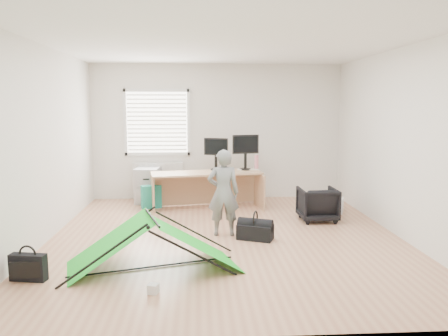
{
  "coord_description": "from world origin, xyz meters",
  "views": [
    {
      "loc": [
        -0.38,
        -6.07,
        1.87
      ],
      "look_at": [
        0.0,
        0.4,
        0.95
      ],
      "focal_mm": 35.0,
      "sensor_mm": 36.0,
      "label": 1
    }
  ],
  "objects": [
    {
      "name": "duffel_bag",
      "position": [
        0.41,
        -0.13,
        0.11
      ],
      "size": [
        0.55,
        0.42,
        0.21
      ],
      "primitive_type": "cube",
      "rotation": [
        0.0,
        0.0,
        -0.4
      ],
      "color": "black",
      "rests_on": "ground"
    },
    {
      "name": "keyboard",
      "position": [
        0.56,
        2.05,
        0.69
      ],
      "size": [
        0.4,
        0.15,
        0.02
      ],
      "primitive_type": "cube",
      "rotation": [
        0.0,
        0.0,
        -0.04
      ],
      "color": "beige",
      "rests_on": "desk"
    },
    {
      "name": "back_wall",
      "position": [
        0.0,
        2.75,
        1.35
      ],
      "size": [
        5.0,
        0.02,
        2.7
      ],
      "primitive_type": "cube",
      "color": "silver",
      "rests_on": "ground"
    },
    {
      "name": "monitor_left",
      "position": [
        -0.05,
        2.06,
        0.9
      ],
      "size": [
        0.47,
        0.27,
        0.44
      ],
      "primitive_type": "cube",
      "rotation": [
        0.0,
        0.0,
        -0.38
      ],
      "color": "black",
      "rests_on": "desk"
    },
    {
      "name": "kite",
      "position": [
        -0.92,
        -1.15,
        0.3
      ],
      "size": [
        2.1,
        1.36,
        0.6
      ],
      "primitive_type": null,
      "rotation": [
        0.0,
        0.0,
        0.29
      ],
      "color": "#12BE20",
      "rests_on": "ground"
    },
    {
      "name": "filing_cabinet",
      "position": [
        -1.37,
        2.41,
        0.34
      ],
      "size": [
        0.5,
        0.63,
        0.68
      ],
      "primitive_type": "cube",
      "rotation": [
        0.0,
        0.0,
        -0.1
      ],
      "color": "#AAABAF",
      "rests_on": "ground"
    },
    {
      "name": "ground",
      "position": [
        0.0,
        0.0,
        0.0
      ],
      "size": [
        5.5,
        5.5,
        0.0
      ],
      "primitive_type": "plane",
      "color": "tan",
      "rests_on": "ground"
    },
    {
      "name": "window",
      "position": [
        -1.2,
        2.71,
        1.55
      ],
      "size": [
        1.2,
        0.06,
        1.2
      ],
      "primitive_type": "cube",
      "color": "silver",
      "rests_on": "back_wall"
    },
    {
      "name": "person",
      "position": [
        -0.03,
        0.11,
        0.63
      ],
      "size": [
        0.47,
        0.32,
        1.26
      ],
      "primitive_type": "imported",
      "rotation": [
        0.0,
        0.0,
        3.11
      ],
      "color": "slate",
      "rests_on": "ground"
    },
    {
      "name": "laptop_bag",
      "position": [
        -2.22,
        -1.45,
        0.15
      ],
      "size": [
        0.41,
        0.19,
        0.29
      ],
      "primitive_type": "cube",
      "rotation": [
        0.0,
        0.0,
        -0.18
      ],
      "color": "black",
      "rests_on": "ground"
    },
    {
      "name": "radiator",
      "position": [
        -1.2,
        2.67,
        0.45
      ],
      "size": [
        1.0,
        0.12,
        0.6
      ],
      "primitive_type": "cube",
      "color": "silver",
      "rests_on": "back_wall"
    },
    {
      "name": "white_box",
      "position": [
        -0.85,
        -1.86,
        0.05
      ],
      "size": [
        0.12,
        0.12,
        0.1
      ],
      "primitive_type": "cube",
      "rotation": [
        0.0,
        0.0,
        -0.3
      ],
      "color": "silver",
      "rests_on": "ground"
    },
    {
      "name": "thermos",
      "position": [
        0.72,
        2.08,
        0.81
      ],
      "size": [
        0.1,
        0.1,
        0.27
      ],
      "primitive_type": "cylinder",
      "rotation": [
        0.0,
        0.0,
        -0.36
      ],
      "color": "#CD727E",
      "rests_on": "desk"
    },
    {
      "name": "desk",
      "position": [
        -0.24,
        1.8,
        0.34
      ],
      "size": [
        2.07,
        0.95,
        0.68
      ],
      "primitive_type": "cube",
      "rotation": [
        0.0,
        0.0,
        0.16
      ],
      "color": "tan",
      "rests_on": "ground"
    },
    {
      "name": "tote_bag",
      "position": [
        -1.26,
        1.9,
        0.21
      ],
      "size": [
        0.39,
        0.27,
        0.42
      ],
      "primitive_type": "cube",
      "rotation": [
        0.0,
        0.0,
        0.34
      ],
      "color": "teal",
      "rests_on": "ground"
    },
    {
      "name": "monitor_right",
      "position": [
        0.5,
        2.06,
        0.92
      ],
      "size": [
        0.52,
        0.21,
        0.48
      ],
      "primitive_type": "cube",
      "rotation": [
        0.0,
        0.0,
        0.21
      ],
      "color": "black",
      "rests_on": "desk"
    },
    {
      "name": "storage_crate",
      "position": [
        1.95,
        1.42,
        0.13
      ],
      "size": [
        0.55,
        0.48,
        0.26
      ],
      "primitive_type": "cube",
      "rotation": [
        0.0,
        0.0,
        -0.4
      ],
      "color": "silver",
      "rests_on": "ground"
    },
    {
      "name": "office_chair",
      "position": [
        1.57,
        0.84,
        0.28
      ],
      "size": [
        0.6,
        0.62,
        0.55
      ],
      "primitive_type": "imported",
      "rotation": [
        0.0,
        0.0,
        3.16
      ],
      "color": "black",
      "rests_on": "ground"
    }
  ]
}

